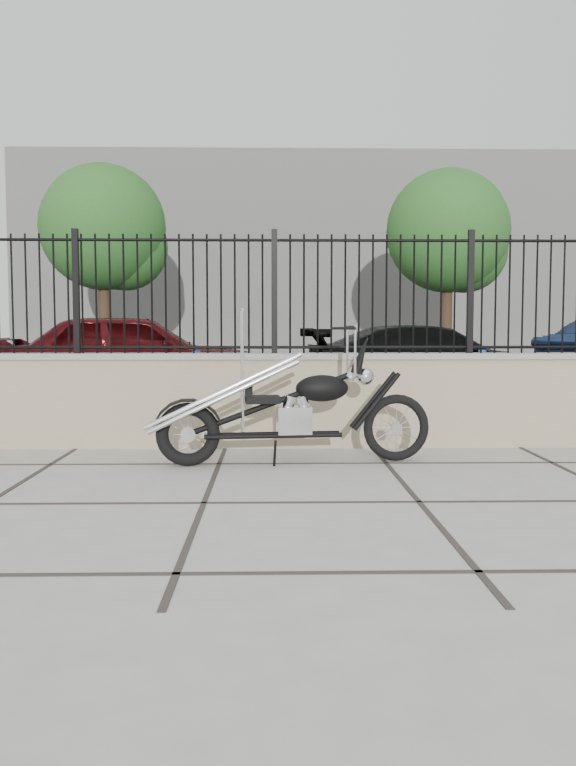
% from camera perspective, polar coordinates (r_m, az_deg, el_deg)
% --- Properties ---
extents(ground_plane, '(90.00, 90.00, 0.00)m').
position_cam_1_polar(ground_plane, '(5.35, 9.98, -8.96)').
color(ground_plane, '#99968E').
rests_on(ground_plane, ground).
extents(parking_lot, '(30.00, 30.00, 0.00)m').
position_cam_1_polar(parking_lot, '(17.68, 2.09, 0.25)').
color(parking_lot, black).
rests_on(parking_lot, ground).
extents(retaining_wall, '(14.00, 0.36, 0.96)m').
position_cam_1_polar(retaining_wall, '(7.71, 6.42, -1.28)').
color(retaining_wall, gray).
rests_on(retaining_wall, ground_plane).
extents(iron_fence, '(14.00, 0.08, 1.20)m').
position_cam_1_polar(iron_fence, '(7.68, 6.48, 6.76)').
color(iron_fence, black).
rests_on(iron_fence, retaining_wall).
extents(background_building, '(22.00, 6.00, 8.00)m').
position_cam_1_polar(background_building, '(31.75, 0.63, 9.22)').
color(background_building, beige).
rests_on(background_building, ground_plane).
extents(chopper_motorcycle, '(2.38, 0.66, 1.41)m').
position_cam_1_polar(chopper_motorcycle, '(6.63, 0.06, -0.19)').
color(chopper_motorcycle, black).
rests_on(chopper_motorcycle, ground_plane).
extents(car_red, '(4.59, 2.29, 1.50)m').
position_cam_1_polar(car_red, '(12.87, -11.64, 2.05)').
color(car_red, '#3E080A').
rests_on(car_red, parking_lot).
extents(car_black, '(4.53, 2.22, 1.27)m').
position_cam_1_polar(car_black, '(12.96, 10.93, 1.55)').
color(car_black, black).
rests_on(car_black, parking_lot).
extents(bollard_a, '(0.12, 0.12, 0.90)m').
position_cam_1_polar(bollard_a, '(10.43, -6.98, -0.02)').
color(bollard_a, blue).
rests_on(bollard_a, ground_plane).
extents(bollard_b, '(0.14, 0.14, 0.92)m').
position_cam_1_polar(bollard_b, '(10.47, 14.59, -0.06)').
color(bollard_b, '#0D38CE').
rests_on(bollard_b, ground_plane).
extents(tree_left, '(3.66, 3.66, 6.18)m').
position_cam_1_polar(tree_left, '(22.91, -13.96, 11.88)').
color(tree_left, '#382619').
rests_on(tree_left, ground_plane).
extents(tree_right, '(3.53, 3.53, 5.95)m').
position_cam_1_polar(tree_right, '(22.35, 12.10, 11.69)').
color(tree_right, '#382619').
rests_on(tree_right, ground_plane).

